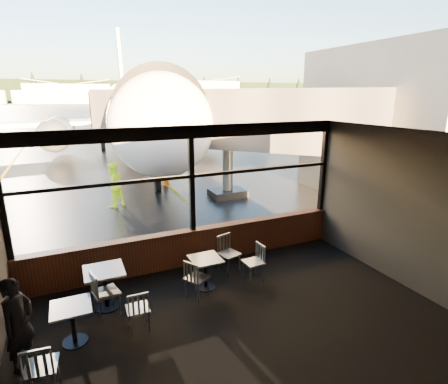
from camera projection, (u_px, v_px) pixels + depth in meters
ground_plane at (73, 108)px, 114.49m from camera, size 520.00×520.00×0.00m
carpet_floor at (248, 333)px, 6.34m from camera, size 8.00×6.00×0.01m
ceiling at (253, 140)px, 5.40m from camera, size 8.00×6.00×0.04m
wall_right at (416, 213)px, 7.44m from camera, size 0.04×6.00×3.50m
wall_back at (404, 367)px, 3.23m from camera, size 8.00×0.04×3.50m
window_sill at (193, 247)px, 8.86m from camera, size 8.00×0.28×0.90m
window_header at (190, 132)px, 8.07m from camera, size 8.00×0.18×0.30m
mullion_left at (0, 200)px, 6.83m from camera, size 0.12×0.12×2.60m
mullion_centre at (192, 180)px, 8.38m from camera, size 0.12×0.12×2.60m
mullion_right at (323, 167)px, 9.94m from camera, size 0.12×0.12×2.60m
window_transom at (192, 176)px, 8.36m from camera, size 8.00×0.10×0.08m
airliner at (131, 74)px, 25.32m from camera, size 34.26×39.74×11.25m
jet_bridge at (230, 140)px, 14.59m from camera, size 8.84×10.81×4.72m
cafe_table_near at (206, 273)px, 7.74m from camera, size 0.66×0.66×0.72m
cafe_table_mid at (106, 289)px, 7.01m from camera, size 0.76×0.76×0.84m
cafe_table_left at (73, 324)px, 6.02m from camera, size 0.65×0.65×0.72m
chair_near_e at (253, 263)px, 8.05m from camera, size 0.51×0.51×0.88m
chair_near_w at (197, 278)px, 7.35m from camera, size 0.67×0.67×0.90m
chair_near_n at (229, 254)px, 8.41m from camera, size 0.63×0.63×0.93m
chair_mid_s at (138, 309)px, 6.35m from camera, size 0.47×0.47×0.84m
chair_mid_w at (106, 293)px, 6.76m from camera, size 0.63×0.63×0.96m
chair_left_s at (41, 367)px, 4.94m from camera, size 0.55×0.55×0.92m
passenger at (19, 324)px, 5.37m from camera, size 0.63×0.68×1.55m
ground_crew at (113, 185)px, 13.28m from camera, size 1.05×0.98×1.73m
cone_nose at (166, 180)px, 16.70m from camera, size 0.35×0.35×0.49m
terminal_annex at (403, 124)px, 14.29m from camera, size 5.00×7.00×6.00m
hangar_mid at (68, 93)px, 170.30m from camera, size 38.00×15.00×10.00m
hangar_right at (189, 91)px, 187.43m from camera, size 50.00×20.00×12.00m
fuel_tank_b at (21, 97)px, 160.35m from camera, size 8.00×8.00×6.00m
fuel_tank_c at (46, 97)px, 164.27m from camera, size 8.00×8.00×6.00m
treeline at (67, 91)px, 192.01m from camera, size 360.00×3.00×12.00m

